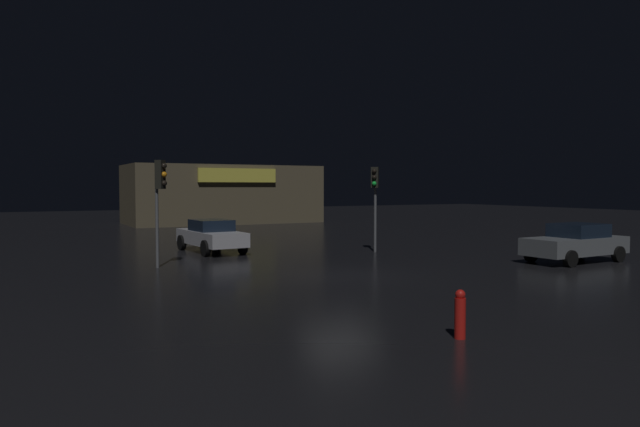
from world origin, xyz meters
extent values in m
plane|color=black|center=(0.00, 0.00, 0.00)|extent=(120.00, 120.00, 0.00)
cube|color=brown|center=(5.87, 29.26, 2.34)|extent=(15.24, 6.83, 4.68)
cube|color=#E5D84C|center=(5.87, 25.69, 3.84)|extent=(6.24, 0.24, 1.07)
cylinder|color=#595B60|center=(4.99, 5.38, 1.92)|extent=(0.12, 0.12, 3.84)
cube|color=black|center=(4.89, 5.26, 3.38)|extent=(0.41, 0.41, 0.93)
sphere|color=black|center=(4.78, 5.14, 3.66)|extent=(0.20, 0.20, 0.20)
sphere|color=black|center=(4.78, 5.14, 3.38)|extent=(0.20, 0.20, 0.20)
sphere|color=#19D13F|center=(4.78, 5.14, 3.10)|extent=(0.20, 0.20, 0.20)
cylinder|color=#595B60|center=(-4.88, 4.83, 1.96)|extent=(0.11, 0.11, 3.92)
cube|color=black|center=(-4.77, 4.72, 3.40)|extent=(0.41, 0.41, 1.04)
sphere|color=black|center=(-4.66, 4.61, 3.71)|extent=(0.20, 0.20, 0.20)
sphere|color=orange|center=(-4.66, 4.61, 3.40)|extent=(0.20, 0.20, 0.20)
sphere|color=black|center=(-4.66, 4.61, 3.09)|extent=(0.20, 0.20, 0.20)
cube|color=slate|center=(9.96, -1.27, 0.65)|extent=(4.47, 1.92, 0.66)
cube|color=black|center=(10.16, -1.27, 1.24)|extent=(1.95, 1.66, 0.53)
cylinder|color=black|center=(8.53, -2.21, 0.31)|extent=(0.64, 0.24, 0.63)
cylinder|color=black|center=(8.47, -0.44, 0.31)|extent=(0.64, 0.24, 0.63)
cylinder|color=black|center=(11.45, -2.11, 0.31)|extent=(0.64, 0.24, 0.63)
cylinder|color=black|center=(11.39, -0.34, 0.31)|extent=(0.64, 0.24, 0.63)
cube|color=#B7B7BF|center=(-1.59, 8.85, 0.66)|extent=(2.06, 4.67, 0.62)
cube|color=black|center=(-1.59, 8.81, 1.22)|extent=(1.68, 1.99, 0.50)
cylinder|color=black|center=(-2.56, 10.28, 0.35)|extent=(0.27, 0.72, 0.71)
cylinder|color=black|center=(-0.85, 10.41, 0.35)|extent=(0.27, 0.72, 0.71)
cylinder|color=black|center=(-2.33, 7.28, 0.35)|extent=(0.27, 0.72, 0.71)
cylinder|color=black|center=(-0.62, 7.41, 0.35)|extent=(0.27, 0.72, 0.71)
cylinder|color=red|center=(-1.91, -7.93, 0.40)|extent=(0.22, 0.22, 0.80)
sphere|color=red|center=(-1.91, -7.93, 0.86)|extent=(0.20, 0.20, 0.20)
camera|label=1|loc=(-9.56, -16.42, 2.95)|focal=32.39mm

